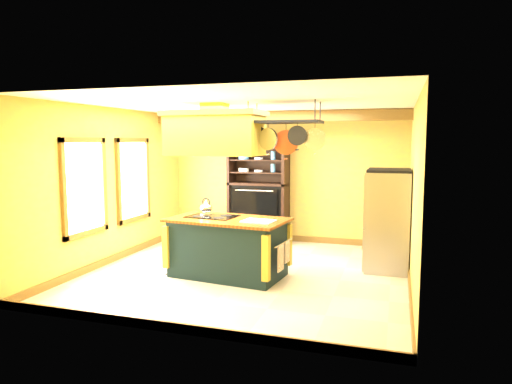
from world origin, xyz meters
The scene contains 15 objects.
floor centered at (0.00, 0.00, 0.00)m, with size 5.00×5.00×0.00m, color beige.
ceiling centered at (0.00, 0.00, 2.70)m, with size 5.00×5.00×0.00m, color white.
wall_back centered at (0.00, 2.50, 1.35)m, with size 5.00×0.02×2.70m, color #BC8B45.
wall_front centered at (0.00, -2.50, 1.35)m, with size 5.00×0.02×2.70m, color #BC8B45.
wall_left centered at (-2.50, 0.00, 1.35)m, with size 0.02×5.00×2.70m, color #BC8B45.
wall_right centered at (2.50, 0.00, 1.35)m, with size 0.02×5.00×2.70m, color #BC8B45.
ceiling_beam centered at (0.00, 1.70, 2.59)m, with size 5.00×0.15×0.20m, color brown.
window_near centered at (-2.47, -0.80, 1.40)m, with size 0.06×1.06×1.56m.
window_far centered at (-2.47, 0.60, 1.40)m, with size 0.06×1.06×1.56m.
kitchen_island centered at (-0.25, -0.28, 0.47)m, with size 1.94×1.22×1.11m.
range_hood centered at (-0.45, -0.28, 2.26)m, with size 1.51×0.85×0.80m.
pot_rack centered at (0.66, -0.27, 2.30)m, with size 1.18×0.54×0.78m.
refrigerator centered at (2.13, 0.84, 0.79)m, with size 0.71×0.83×1.63m.
hutch centered at (-0.51, 2.26, 0.85)m, with size 1.24×0.56×2.19m.
floor_register centered at (-1.08, -0.48, 0.01)m, with size 0.28×0.12×0.01m, color black.
Camera 1 is at (2.27, -6.86, 2.13)m, focal length 32.00 mm.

